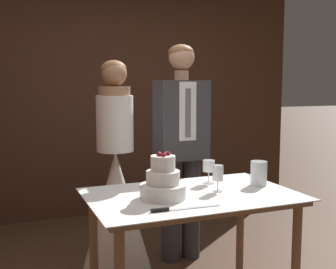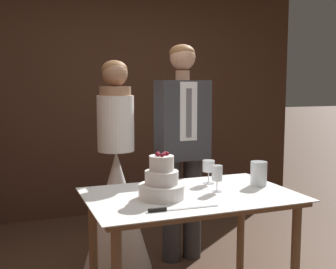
{
  "view_description": "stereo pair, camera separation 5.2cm",
  "coord_description": "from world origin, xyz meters",
  "px_view_note": "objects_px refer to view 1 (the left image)",
  "views": [
    {
      "loc": [
        -1.15,
        -2.36,
        1.45
      ],
      "look_at": [
        -0.07,
        0.33,
        1.1
      ],
      "focal_mm": 45.0,
      "sensor_mm": 36.0,
      "label": 1
    },
    {
      "loc": [
        -1.11,
        -2.38,
        1.45
      ],
      "look_at": [
        -0.07,
        0.33,
        1.1
      ],
      "focal_mm": 45.0,
      "sensor_mm": 36.0,
      "label": 2
    }
  ],
  "objects_px": {
    "cake_table": "(192,209)",
    "wine_glass_near": "(218,174)",
    "tiered_cake": "(163,183)",
    "groom": "(181,142)",
    "bride": "(116,196)",
    "hurricane_candle": "(259,174)",
    "cake_knife": "(172,209)",
    "wine_glass_middle": "(209,167)"
  },
  "relations": [
    {
      "from": "wine_glass_near",
      "to": "hurricane_candle",
      "type": "relative_size",
      "value": 1.04
    },
    {
      "from": "cake_knife",
      "to": "groom",
      "type": "distance_m",
      "value": 1.2
    },
    {
      "from": "cake_table",
      "to": "groom",
      "type": "distance_m",
      "value": 0.89
    },
    {
      "from": "tiered_cake",
      "to": "cake_knife",
      "type": "relative_size",
      "value": 0.69
    },
    {
      "from": "groom",
      "to": "bride",
      "type": "bearing_deg",
      "value": 179.95
    },
    {
      "from": "bride",
      "to": "wine_glass_near",
      "type": "bearing_deg",
      "value": -60.76
    },
    {
      "from": "wine_glass_near",
      "to": "bride",
      "type": "relative_size",
      "value": 0.1
    },
    {
      "from": "wine_glass_near",
      "to": "wine_glass_middle",
      "type": "xyz_separation_m",
      "value": [
        0.05,
        0.22,
        0.0
      ]
    },
    {
      "from": "tiered_cake",
      "to": "groom",
      "type": "distance_m",
      "value": 0.96
    },
    {
      "from": "wine_glass_middle",
      "to": "groom",
      "type": "relative_size",
      "value": 0.09
    },
    {
      "from": "cake_table",
      "to": "wine_glass_near",
      "type": "distance_m",
      "value": 0.27
    },
    {
      "from": "wine_glass_near",
      "to": "wine_glass_middle",
      "type": "relative_size",
      "value": 1.05
    },
    {
      "from": "wine_glass_near",
      "to": "hurricane_candle",
      "type": "bearing_deg",
      "value": 8.45
    },
    {
      "from": "cake_table",
      "to": "tiered_cake",
      "type": "distance_m",
      "value": 0.28
    },
    {
      "from": "cake_table",
      "to": "cake_knife",
      "type": "bearing_deg",
      "value": -131.62
    },
    {
      "from": "wine_glass_near",
      "to": "groom",
      "type": "xyz_separation_m",
      "value": [
        0.1,
        0.8,
        0.1
      ]
    },
    {
      "from": "hurricane_candle",
      "to": "groom",
      "type": "height_order",
      "value": "groom"
    },
    {
      "from": "wine_glass_near",
      "to": "bride",
      "type": "xyz_separation_m",
      "value": [
        -0.45,
        0.8,
        -0.29
      ]
    },
    {
      "from": "cake_knife",
      "to": "wine_glass_near",
      "type": "distance_m",
      "value": 0.5
    },
    {
      "from": "hurricane_candle",
      "to": "tiered_cake",
      "type": "bearing_deg",
      "value": -174.44
    },
    {
      "from": "cake_table",
      "to": "wine_glass_near",
      "type": "height_order",
      "value": "wine_glass_near"
    },
    {
      "from": "cake_knife",
      "to": "groom",
      "type": "relative_size",
      "value": 0.23
    },
    {
      "from": "groom",
      "to": "hurricane_candle",
      "type": "bearing_deg",
      "value": -72.47
    },
    {
      "from": "wine_glass_near",
      "to": "groom",
      "type": "relative_size",
      "value": 0.1
    },
    {
      "from": "cake_table",
      "to": "groom",
      "type": "bearing_deg",
      "value": 70.88
    },
    {
      "from": "wine_glass_near",
      "to": "tiered_cake",
      "type": "bearing_deg",
      "value": -177.04
    },
    {
      "from": "cake_knife",
      "to": "wine_glass_middle",
      "type": "xyz_separation_m",
      "value": [
        0.47,
        0.48,
        0.1
      ]
    },
    {
      "from": "cake_knife",
      "to": "wine_glass_near",
      "type": "xyz_separation_m",
      "value": [
        0.42,
        0.26,
        0.1
      ]
    },
    {
      "from": "tiered_cake",
      "to": "groom",
      "type": "height_order",
      "value": "groom"
    },
    {
      "from": "tiered_cake",
      "to": "wine_glass_middle",
      "type": "bearing_deg",
      "value": 28.98
    },
    {
      "from": "bride",
      "to": "wine_glass_middle",
      "type": "bearing_deg",
      "value": -49.68
    },
    {
      "from": "cake_table",
      "to": "tiered_cake",
      "type": "xyz_separation_m",
      "value": [
        -0.2,
        -0.03,
        0.19
      ]
    },
    {
      "from": "tiered_cake",
      "to": "wine_glass_near",
      "type": "xyz_separation_m",
      "value": [
        0.38,
        0.02,
        0.02
      ]
    },
    {
      "from": "cake_table",
      "to": "cake_knife",
      "type": "distance_m",
      "value": 0.38
    },
    {
      "from": "tiered_cake",
      "to": "groom",
      "type": "bearing_deg",
      "value": 59.83
    },
    {
      "from": "cake_knife",
      "to": "tiered_cake",
      "type": "bearing_deg",
      "value": 82.86
    },
    {
      "from": "cake_knife",
      "to": "wine_glass_middle",
      "type": "distance_m",
      "value": 0.68
    },
    {
      "from": "bride",
      "to": "groom",
      "type": "bearing_deg",
      "value": -0.05
    },
    {
      "from": "cake_table",
      "to": "groom",
      "type": "xyz_separation_m",
      "value": [
        0.27,
        0.79,
        0.3
      ]
    },
    {
      "from": "cake_table",
      "to": "hurricane_candle",
      "type": "bearing_deg",
      "value": 4.45
    },
    {
      "from": "cake_table",
      "to": "groom",
      "type": "relative_size",
      "value": 0.73
    },
    {
      "from": "bride",
      "to": "groom",
      "type": "relative_size",
      "value": 0.92
    }
  ]
}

